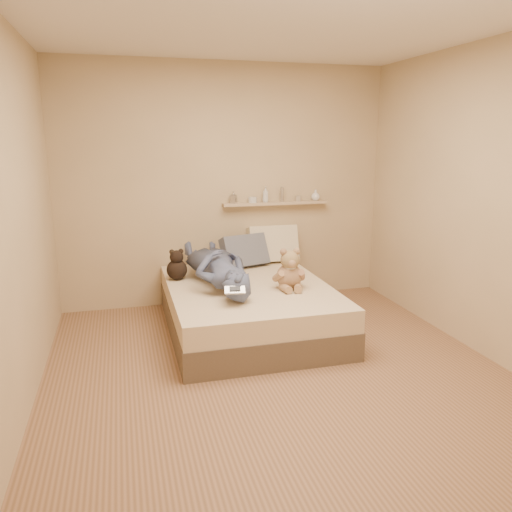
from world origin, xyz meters
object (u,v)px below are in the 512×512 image
object	(u,v)px
pillow_grey	(245,251)
game_console	(235,290)
pillow_cream	(273,244)
wall_shelf	(276,203)
bed	(248,308)
dark_plush	(177,266)
teddy_bear	(290,272)
person	(217,266)

from	to	relation	value
pillow_grey	game_console	bearing A→B (deg)	-107.33
pillow_cream	wall_shelf	size ratio (longest dim) A/B	0.46
bed	wall_shelf	xyz separation A→B (m)	(0.55, 0.91, 0.88)
bed	wall_shelf	size ratio (longest dim) A/B	1.58
dark_plush	wall_shelf	xyz separation A→B (m)	(1.18, 0.54, 0.52)
teddy_bear	pillow_grey	world-z (taller)	teddy_bear
teddy_bear	dark_plush	xyz separation A→B (m)	(-0.97, 0.59, -0.03)
person	pillow_grey	bearing A→B (deg)	-131.37
pillow_grey	wall_shelf	distance (m)	0.67
person	bed	bearing A→B (deg)	147.79
pillow_grey	person	world-z (taller)	pillow_grey
dark_plush	teddy_bear	bearing A→B (deg)	-31.44
pillow_grey	teddy_bear	bearing A→B (deg)	-77.46
person	wall_shelf	world-z (taller)	wall_shelf
wall_shelf	pillow_cream	bearing A→B (deg)	-123.01
pillow_grey	wall_shelf	bearing A→B (deg)	27.84
teddy_bear	pillow_cream	xyz separation A→B (m)	(0.16, 1.05, 0.04)
teddy_bear	dark_plush	distance (m)	1.13
game_console	dark_plush	size ratio (longest dim) A/B	0.57
pillow_cream	wall_shelf	distance (m)	0.46
wall_shelf	pillow_grey	bearing A→B (deg)	-152.16
teddy_bear	person	world-z (taller)	teddy_bear
teddy_bear	pillow_grey	bearing A→B (deg)	102.54
dark_plush	wall_shelf	bearing A→B (deg)	24.45
dark_plush	pillow_cream	bearing A→B (deg)	22.07
teddy_bear	wall_shelf	world-z (taller)	wall_shelf
bed	dark_plush	distance (m)	0.82
pillow_cream	person	bearing A→B (deg)	-138.41
game_console	person	xyz separation A→B (m)	(-0.01, 0.73, 0.02)
game_console	wall_shelf	distance (m)	1.77
person	game_console	bearing A→B (deg)	86.41
dark_plush	wall_shelf	world-z (taller)	wall_shelf
person	wall_shelf	xyz separation A→B (m)	(0.82, 0.76, 0.48)
pillow_cream	wall_shelf	world-z (taller)	wall_shelf
bed	person	bearing A→B (deg)	152.28
person	wall_shelf	size ratio (longest dim) A/B	1.21
pillow_grey	wall_shelf	size ratio (longest dim) A/B	0.42
game_console	dark_plush	world-z (taller)	dark_plush
bed	wall_shelf	bearing A→B (deg)	58.82
bed	person	distance (m)	0.51
teddy_bear	wall_shelf	distance (m)	1.25
bed	dark_plush	bearing A→B (deg)	149.44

